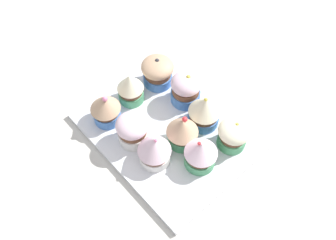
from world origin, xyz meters
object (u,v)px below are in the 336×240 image
(cupcake_0, at_px, (233,134))
(cupcake_2, at_px, (186,88))
(baking_tray, at_px, (168,130))
(cupcake_4, at_px, (201,153))
(cupcake_5, at_px, (184,130))
(cupcake_9, at_px, (105,108))
(cupcake_3, at_px, (158,71))
(cupcake_1, at_px, (204,111))
(cupcake_8, at_px, (133,130))
(cupcake_7, at_px, (154,149))
(cupcake_6, at_px, (130,87))

(cupcake_0, relative_size, cupcake_2, 0.85)
(baking_tray, bearing_deg, cupcake_4, 176.01)
(cupcake_5, height_order, cupcake_9, cupcake_9)
(baking_tray, distance_m, cupcake_4, 0.10)
(cupcake_3, bearing_deg, cupcake_5, 157.10)
(cupcake_1, bearing_deg, cupcake_2, -10.78)
(cupcake_5, xyz_separation_m, cupcake_8, (0.07, 0.07, -0.00))
(cupcake_0, bearing_deg, cupcake_3, 1.09)
(cupcake_0, height_order, cupcake_1, cupcake_1)
(cupcake_5, bearing_deg, cupcake_2, -46.05)
(cupcake_3, bearing_deg, cupcake_2, -171.61)
(cupcake_3, distance_m, cupcake_9, 0.14)
(cupcake_0, xyz_separation_m, cupcake_7, (0.07, 0.13, 0.01))
(cupcake_0, relative_size, cupcake_9, 0.84)
(cupcake_0, height_order, cupcake_3, cupcake_3)
(cupcake_1, distance_m, cupcake_9, 0.19)
(baking_tray, xyz_separation_m, cupcake_6, (0.11, 0.01, 0.04))
(cupcake_2, relative_size, cupcake_3, 1.12)
(cupcake_8, relative_size, cupcake_9, 0.88)
(cupcake_0, relative_size, cupcake_4, 0.92)
(cupcake_4, relative_size, cupcake_9, 0.91)
(cupcake_3, height_order, cupcake_7, cupcake_7)
(cupcake_0, xyz_separation_m, cupcake_3, (0.21, 0.00, 0.00))
(baking_tray, bearing_deg, cupcake_7, 117.97)
(cupcake_8, bearing_deg, cupcake_1, -115.79)
(cupcake_4, distance_m, cupcake_7, 0.08)
(cupcake_1, bearing_deg, cupcake_4, 130.81)
(cupcake_1, bearing_deg, cupcake_7, 89.38)
(cupcake_1, distance_m, cupcake_2, 0.07)
(cupcake_6, bearing_deg, cupcake_2, -133.40)
(cupcake_3, distance_m, cupcake_8, 0.15)
(cupcake_9, bearing_deg, cupcake_5, -150.25)
(baking_tray, xyz_separation_m, cupcake_2, (0.03, -0.07, 0.04))
(cupcake_7, distance_m, cupcake_8, 0.06)
(cupcake_3, bearing_deg, cupcake_6, 87.44)
(cupcake_7, bearing_deg, cupcake_2, -65.67)
(cupcake_0, bearing_deg, cupcake_9, 34.88)
(cupcake_0, distance_m, cupcake_6, 0.22)
(baking_tray, relative_size, cupcake_9, 4.26)
(baking_tray, distance_m, cupcake_8, 0.08)
(cupcake_2, bearing_deg, cupcake_3, 8.39)
(cupcake_1, distance_m, cupcake_7, 0.13)
(cupcake_5, distance_m, cupcake_6, 0.15)
(cupcake_5, distance_m, cupcake_8, 0.10)
(cupcake_0, distance_m, cupcake_7, 0.15)
(baking_tray, height_order, cupcake_4, cupcake_4)
(cupcake_5, bearing_deg, cupcake_4, 169.57)
(cupcake_4, bearing_deg, cupcake_7, 43.47)
(baking_tray, xyz_separation_m, cupcake_4, (-0.09, 0.01, 0.04))
(cupcake_3, height_order, cupcake_9, cupcake_9)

